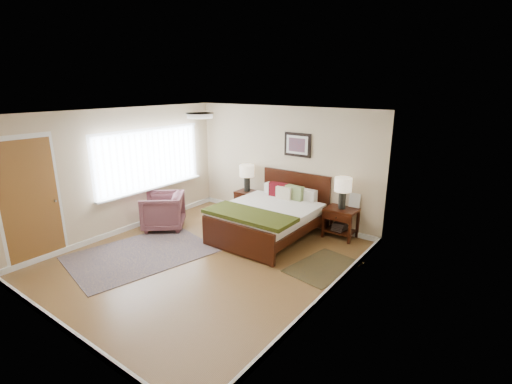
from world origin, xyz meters
TOP-DOWN VIEW (x-y plane):
  - floor at (0.00, 0.00)m, footprint 5.00×5.00m
  - back_wall at (0.00, 2.50)m, footprint 4.50×0.04m
  - front_wall at (0.00, -2.50)m, footprint 4.50×0.04m
  - left_wall at (-2.25, 0.00)m, footprint 0.04×5.00m
  - right_wall at (2.25, 0.00)m, footprint 0.04×5.00m
  - ceiling at (0.00, 0.00)m, footprint 4.50×5.00m
  - window at (-2.20, 0.70)m, footprint 0.11×2.72m
  - door at (-2.23, -1.75)m, footprint 0.06×1.00m
  - ceil_fixture at (0.00, 0.00)m, footprint 0.44×0.44m
  - bed at (0.35, 1.47)m, footprint 1.73×2.09m
  - wall_art at (0.35, 2.47)m, footprint 0.62×0.05m
  - nightstand_left at (-0.83, 2.25)m, footprint 0.47×0.42m
  - nightstand_right at (1.50, 2.26)m, footprint 0.61×0.46m
  - lamp_left at (-0.83, 2.27)m, footprint 0.33×0.33m
  - lamp_right at (1.50, 2.27)m, footprint 0.33×0.33m
  - armchair at (-1.72, 0.53)m, footprint 1.16×1.15m
  - rug_persian at (-1.06, -0.55)m, footprint 2.17×2.69m
  - rug_navy at (1.80, 0.93)m, footprint 1.01×1.35m

SIDE VIEW (x-z plane):
  - floor at x=0.00m, z-range 0.00..0.00m
  - rug_persian at x=-1.06m, z-range 0.00..0.01m
  - rug_navy at x=1.80m, z-range 0.00..0.01m
  - nightstand_right at x=1.50m, z-range 0.07..0.67m
  - armchair at x=-1.72m, z-range 0.00..0.76m
  - nightstand_left at x=-0.83m, z-range 0.16..0.72m
  - bed at x=0.35m, z-range -0.04..1.08m
  - lamp_left at x=-0.83m, z-range 0.68..1.29m
  - lamp_right at x=1.50m, z-range 0.73..1.34m
  - door at x=-2.23m, z-range -0.02..2.16m
  - back_wall at x=0.00m, z-range 0.00..2.50m
  - front_wall at x=0.00m, z-range 0.00..2.50m
  - left_wall at x=-2.25m, z-range 0.00..2.50m
  - right_wall at x=2.25m, z-range 0.00..2.50m
  - window at x=-2.20m, z-range 0.72..2.04m
  - wall_art at x=0.35m, z-range 1.47..1.97m
  - ceil_fixture at x=0.00m, z-range 2.43..2.50m
  - ceiling at x=0.00m, z-range 2.49..2.51m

